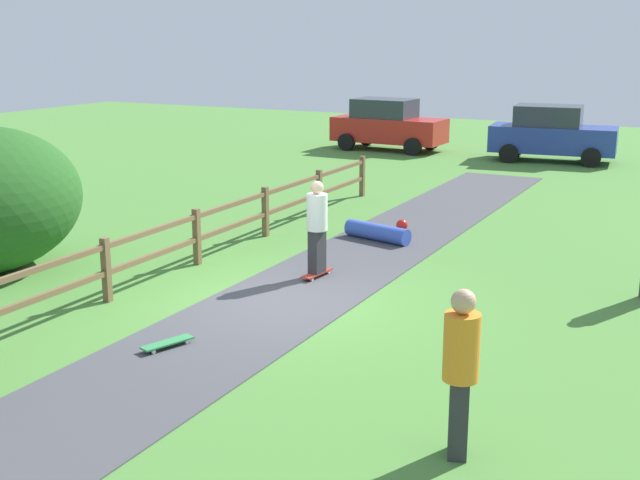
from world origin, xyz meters
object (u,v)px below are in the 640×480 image
skater_riding (317,224)px  parked_car_red (388,125)px  parked_car_blue (552,134)px  bystander_orange (461,365)px  skater_fallen (379,232)px  skateboard_loose (168,343)px

skater_riding → parked_car_red: bearing=108.4°
skater_riding → parked_car_blue: size_ratio=0.41×
bystander_orange → parked_car_red: size_ratio=0.44×
skater_fallen → skater_riding: bearing=-88.4°
skateboard_loose → parked_car_red: size_ratio=0.19×
skateboard_loose → parked_car_red: (-5.09, 20.25, 0.87)m
skater_fallen → bystander_orange: (4.44, -8.23, 0.83)m
skateboard_loose → parked_car_blue: 20.28m
bystander_orange → parked_car_blue: (-3.62, 21.30, -0.08)m
parked_car_red → skater_fallen: bearing=-68.0°
skateboard_loose → skater_fallen: bearing=88.4°
skater_riding → skater_fallen: (-0.09, 3.09, -0.82)m
skateboard_loose → parked_car_blue: size_ratio=0.19×
bystander_orange → parked_car_blue: parked_car_blue is taller
parked_car_blue → skater_riding: bearing=-92.6°
skateboard_loose → parked_car_red: bearing=104.1°
skater_riding → parked_car_red: parked_car_red is taller
skater_fallen → parked_car_blue: bearing=86.4°
parked_car_red → parked_car_blue: size_ratio=0.98×
skater_riding → skater_fallen: size_ratio=1.12×
skater_fallen → bystander_orange: 9.39m
skater_fallen → bystander_orange: bystander_orange is taller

